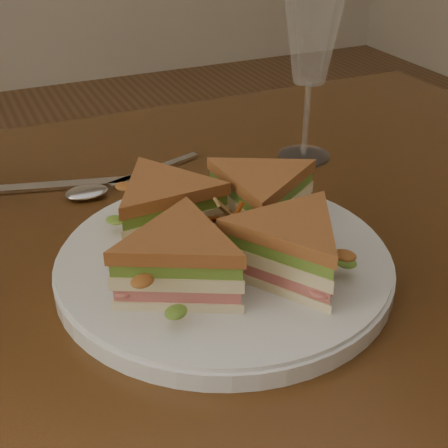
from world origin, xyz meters
name	(u,v)px	position (x,y,z in m)	size (l,w,h in m)	color
table	(156,343)	(0.00, 0.00, 0.65)	(1.20, 0.80, 0.75)	#351D0C
plate	(224,264)	(0.06, -0.04, 0.76)	(0.30, 0.30, 0.02)	white
sandwich_wedges	(224,229)	(0.06, -0.04, 0.80)	(0.27, 0.27, 0.06)	#FFEFBC
crisps_mound	(224,233)	(0.06, -0.04, 0.79)	(0.09, 0.09, 0.05)	#B15216
spoon	(104,187)	(0.00, 0.16, 0.75)	(0.18, 0.07, 0.01)	silver
knife	(32,188)	(-0.08, 0.20, 0.75)	(0.21, 0.07, 0.00)	silver
wine_glass	(312,43)	(0.25, 0.15, 0.89)	(0.07, 0.07, 0.20)	white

